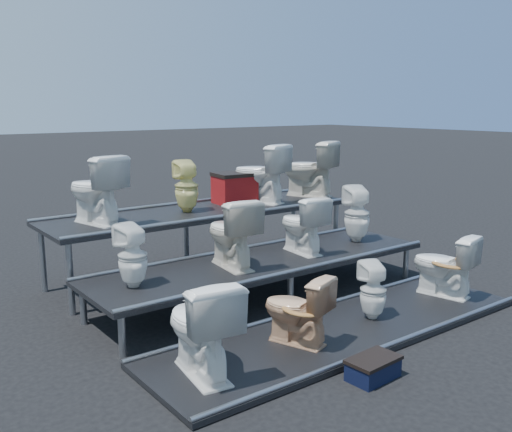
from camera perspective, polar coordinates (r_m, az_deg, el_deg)
ground at (r=6.76m, az=0.78°, el=-8.19°), size 80.00×80.00×0.00m
tier_front at (r=5.84m, az=8.77°, el=-11.20°), size 4.20×1.20×0.06m
tier_mid at (r=6.68m, az=0.79°, el=-6.33°), size 4.20×1.20×0.46m
tier_back at (r=7.66m, az=-5.19°, el=-2.54°), size 4.20×1.20×0.86m
toilet_0 at (r=4.70m, az=-5.57°, el=-10.89°), size 0.59×0.88×0.84m
toilet_1 at (r=5.31m, az=4.09°, el=-9.28°), size 0.56×0.73×0.66m
toilet_2 at (r=6.01m, az=11.63°, el=-7.29°), size 0.35×0.35×0.60m
toilet_3 at (r=6.91m, az=18.28°, el=-4.65°), size 0.54×0.78×0.73m
toilet_4 at (r=5.72m, az=-12.25°, el=-3.92°), size 0.32×0.33×0.63m
toilet_5 at (r=6.26m, az=-2.48°, el=-1.67°), size 0.53×0.81×0.78m
toilet_6 at (r=6.90m, az=4.63°, el=-0.82°), size 0.47×0.73×0.70m
toilet_7 at (r=7.55m, az=10.07°, el=0.21°), size 0.43×0.44×0.73m
toilet_8 at (r=6.86m, az=-15.78°, el=2.57°), size 0.61×0.87×0.81m
toilet_9 at (r=7.39m, az=-6.96°, el=2.96°), size 0.35×0.36×0.67m
toilet_10 at (r=8.03m, az=0.37°, el=4.27°), size 0.68×0.91×0.83m
toilet_11 at (r=8.62m, az=5.28°, el=4.73°), size 0.73×0.93×0.84m
red_crate at (r=8.02m, az=-2.16°, el=2.64°), size 0.57×0.48×0.38m
step_stool at (r=4.98m, az=11.63°, el=-14.83°), size 0.45×0.28×0.16m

